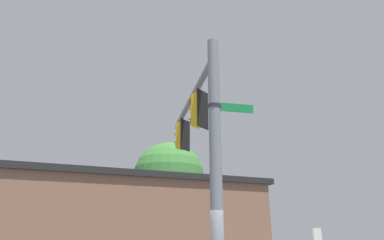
{
  "coord_description": "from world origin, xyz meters",
  "views": [
    {
      "loc": [
        -6.42,
        -4.33,
        2.03
      ],
      "look_at": [
        1.78,
        2.12,
        5.61
      ],
      "focal_mm": 30.59,
      "sensor_mm": 36.0,
      "label": 1
    }
  ],
  "objects_px": {
    "traffic_light_nearest_pole": "(198,110)",
    "street_name_sign": "(223,107)",
    "bird_flying": "(214,46)",
    "traffic_light_mid_inner": "(181,136)"
  },
  "relations": [
    {
      "from": "traffic_light_nearest_pole",
      "to": "street_name_sign",
      "type": "bearing_deg",
      "value": -122.0
    },
    {
      "from": "traffic_light_nearest_pole",
      "to": "bird_flying",
      "type": "bearing_deg",
      "value": 22.99
    },
    {
      "from": "traffic_light_mid_inner",
      "to": "street_name_sign",
      "type": "xyz_separation_m",
      "value": [
        -2.84,
        -3.78,
        -0.56
      ]
    },
    {
      "from": "traffic_light_mid_inner",
      "to": "bird_flying",
      "type": "xyz_separation_m",
      "value": [
        0.87,
        -1.06,
        4.07
      ]
    },
    {
      "from": "traffic_light_mid_inner",
      "to": "street_name_sign",
      "type": "height_order",
      "value": "traffic_light_mid_inner"
    },
    {
      "from": "traffic_light_nearest_pole",
      "to": "traffic_light_mid_inner",
      "type": "height_order",
      "value": "same"
    },
    {
      "from": "traffic_light_nearest_pole",
      "to": "bird_flying",
      "type": "distance_m",
      "value": 5.04
    },
    {
      "from": "bird_flying",
      "to": "traffic_light_nearest_pole",
      "type": "bearing_deg",
      "value": -157.01
    },
    {
      "from": "traffic_light_nearest_pole",
      "to": "traffic_light_mid_inner",
      "type": "bearing_deg",
      "value": 50.01
    },
    {
      "from": "traffic_light_mid_inner",
      "to": "bird_flying",
      "type": "distance_m",
      "value": 4.3
    }
  ]
}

